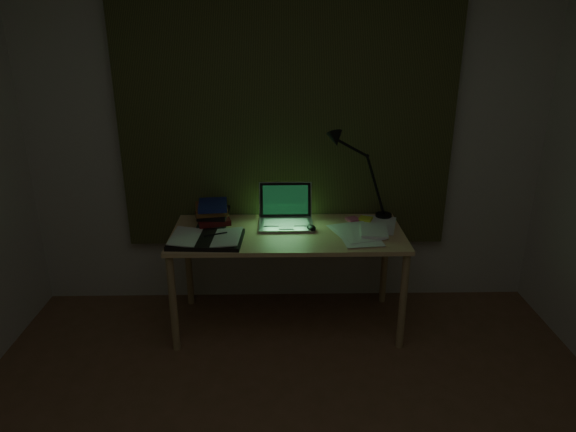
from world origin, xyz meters
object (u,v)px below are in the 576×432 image
open_textbook (206,239)px  desk_lamp (386,175)px  loose_papers (365,230)px  book_stack (213,213)px  laptop (286,208)px  desk (288,279)px

open_textbook → desk_lamp: bearing=22.2°
open_textbook → loose_papers: (0.99, 0.14, -0.01)m
loose_papers → desk_lamp: size_ratio=0.67×
book_stack → desk_lamp: size_ratio=0.40×
open_textbook → loose_papers: 1.00m
book_stack → laptop: bearing=-4.5°
desk_lamp → desk: bearing=-149.0°
desk → book_stack: book_stack is taller
open_textbook → book_stack: size_ratio=1.81×
laptop → open_textbook: (-0.49, -0.24, -0.11)m
desk → loose_papers: loose_papers is taller
desk_lamp → laptop: bearing=-156.9°
open_textbook → desk_lamp: (1.15, 0.40, 0.28)m
desk → laptop: size_ratio=3.71×
book_stack → loose_papers: bearing=-8.0°
laptop → open_textbook: 0.55m
open_textbook → book_stack: (0.01, 0.28, 0.06)m
laptop → book_stack: bearing=175.0°
book_stack → desk_lamp: (1.14, 0.12, 0.22)m
loose_papers → desk_lamp: desk_lamp is taller
desk → desk_lamp: size_ratio=2.46×
book_stack → loose_papers: 0.99m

